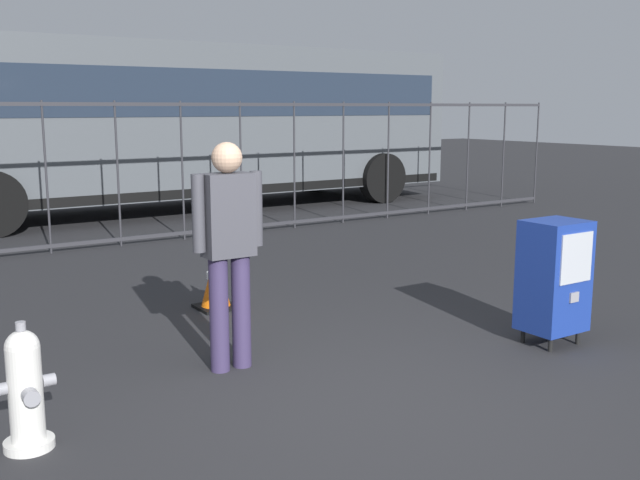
{
  "coord_description": "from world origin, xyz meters",
  "views": [
    {
      "loc": [
        -2.79,
        -3.47,
        1.91
      ],
      "look_at": [
        0.3,
        1.2,
        0.9
      ],
      "focal_mm": 41.41,
      "sensor_mm": 36.0,
      "label": 1
    }
  ],
  "objects_px": {
    "fire_hydrant": "(25,390)",
    "newspaper_box_primary": "(554,276)",
    "bus_near": "(186,118)",
    "traffic_cone": "(215,282)",
    "pedestrian": "(229,243)"
  },
  "relations": [
    {
      "from": "fire_hydrant",
      "to": "traffic_cone",
      "type": "xyz_separation_m",
      "value": [
        2.18,
        2.11,
        -0.09
      ]
    },
    {
      "from": "bus_near",
      "to": "pedestrian",
      "type": "bearing_deg",
      "value": -111.55
    },
    {
      "from": "fire_hydrant",
      "to": "newspaper_box_primary",
      "type": "distance_m",
      "value": 4.02
    },
    {
      "from": "fire_hydrant",
      "to": "bus_near",
      "type": "bearing_deg",
      "value": 61.31
    },
    {
      "from": "fire_hydrant",
      "to": "newspaper_box_primary",
      "type": "xyz_separation_m",
      "value": [
        4.0,
        -0.38,
        0.22
      ]
    },
    {
      "from": "newspaper_box_primary",
      "to": "pedestrian",
      "type": "distance_m",
      "value": 2.64
    },
    {
      "from": "pedestrian",
      "to": "bus_near",
      "type": "height_order",
      "value": "bus_near"
    },
    {
      "from": "newspaper_box_primary",
      "to": "bus_near",
      "type": "xyz_separation_m",
      "value": [
        0.81,
        9.16,
        1.14
      ]
    },
    {
      "from": "newspaper_box_primary",
      "to": "bus_near",
      "type": "relative_size",
      "value": 0.1
    },
    {
      "from": "pedestrian",
      "to": "traffic_cone",
      "type": "height_order",
      "value": "pedestrian"
    },
    {
      "from": "newspaper_box_primary",
      "to": "bus_near",
      "type": "bearing_deg",
      "value": 84.97
    },
    {
      "from": "newspaper_box_primary",
      "to": "traffic_cone",
      "type": "relative_size",
      "value": 1.92
    },
    {
      "from": "newspaper_box_primary",
      "to": "traffic_cone",
      "type": "xyz_separation_m",
      "value": [
        -1.82,
        2.49,
        -0.31
      ]
    },
    {
      "from": "pedestrian",
      "to": "bus_near",
      "type": "xyz_separation_m",
      "value": [
        3.25,
        8.24,
        0.76
      ]
    },
    {
      "from": "fire_hydrant",
      "to": "bus_near",
      "type": "relative_size",
      "value": 0.07
    }
  ]
}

